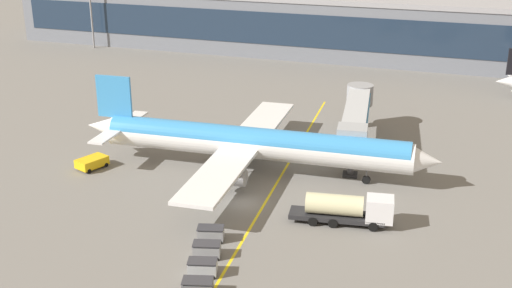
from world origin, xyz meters
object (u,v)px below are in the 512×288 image
object	(u,v)px
main_airliner	(252,143)
baggage_cart_0	(198,287)
baggage_cart_1	(203,267)
fuel_tanker	(348,209)
baggage_cart_2	(207,249)
baggage_cart_3	(211,233)
pushback_tug	(91,162)

from	to	relation	value
main_airliner	baggage_cart_0	distance (m)	27.98
baggage_cart_0	baggage_cart_1	xyz separation A→B (m)	(-0.92, 3.07, 0.00)
fuel_tanker	baggage_cart_2	xyz separation A→B (m)	(-11.26, -11.23, -0.96)
baggage_cart_2	baggage_cart_3	xyz separation A→B (m)	(-0.92, 3.07, 0.00)
baggage_cart_1	baggage_cart_2	bearing A→B (deg)	106.65
baggage_cart_1	fuel_tanker	bearing A→B (deg)	54.12
pushback_tug	baggage_cart_0	size ratio (longest dim) A/B	1.46
baggage_cart_3	main_airliner	bearing A→B (deg)	96.70
baggage_cart_1	baggage_cart_3	distance (m)	6.40
fuel_tanker	pushback_tug	world-z (taller)	fuel_tanker
baggage_cart_0	baggage_cart_1	size ratio (longest dim) A/B	1.00
main_airliner	pushback_tug	distance (m)	20.74
main_airliner	baggage_cart_1	world-z (taller)	main_airliner
baggage_cart_1	baggage_cart_2	xyz separation A→B (m)	(-0.92, 3.07, 0.00)
baggage_cart_3	pushback_tug	bearing A→B (deg)	150.82
fuel_tanker	pushback_tug	size ratio (longest dim) A/B	2.54
baggage_cart_0	baggage_cart_2	bearing A→B (deg)	106.65
baggage_cart_2	baggage_cart_3	size ratio (longest dim) A/B	1.00
pushback_tug	fuel_tanker	bearing A→B (deg)	-6.70
baggage_cart_0	baggage_cart_3	distance (m)	9.60
main_airliner	pushback_tug	size ratio (longest dim) A/B	10.52
baggage_cart_2	main_airliner	bearing A→B (deg)	98.18
baggage_cart_1	baggage_cart_2	world-z (taller)	same
baggage_cart_2	baggage_cart_3	distance (m)	3.20
pushback_tug	baggage_cart_0	world-z (taller)	baggage_cart_0
main_airliner	fuel_tanker	xyz separation A→B (m)	(14.31, -10.02, -2.07)
fuel_tanker	baggage_cart_2	bearing A→B (deg)	-135.07
main_airliner	baggage_cart_3	bearing A→B (deg)	-83.30
pushback_tug	baggage_cart_0	xyz separation A→B (m)	(24.51, -21.35, -0.07)
main_airliner	baggage_cart_3	world-z (taller)	main_airliner
pushback_tug	baggage_cart_3	bearing A→B (deg)	-29.18
baggage_cart_1	main_airliner	bearing A→B (deg)	99.27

